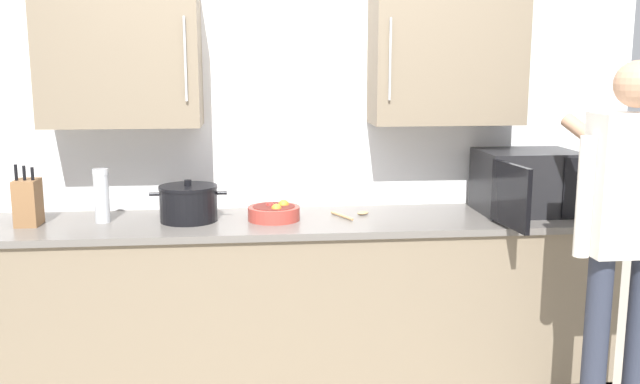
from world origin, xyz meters
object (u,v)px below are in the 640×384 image
Objects in this scene: microwave_oven at (523,182)px; stock_pot at (189,203)px; thermos_flask at (102,196)px; person_figure at (625,223)px; fruit_bowl at (274,212)px; wooden_spoon at (353,214)px; knife_block at (28,202)px.

microwave_oven is 1.77m from stock_pot.
person_figure is at bearing -17.40° from thermos_flask.
thermos_flask is 0.44m from stock_pot.
person_figure is at bearing -25.30° from fruit_bowl.
wooden_spoon is at bearing 179.35° from microwave_oven.
wooden_spoon is at bearing 1.50° from knife_block.
fruit_bowl is at bearing -178.33° from microwave_oven.
wooden_spoon is 1.32m from person_figure.
stock_pot is 0.22× the size of person_figure.
person_figure reaches higher than thermos_flask.
microwave_oven is 2.47× the size of knife_block.
stock_pot is (0.43, -0.01, -0.05)m from thermos_flask.
wooden_spoon is 0.67× the size of knife_block.
fruit_bowl is 1.66m from person_figure.
fruit_bowl is at bearing -0.29° from knife_block.
wooden_spoon is 1.30m from thermos_flask.
thermos_flask is 0.70× the size of stock_pot.
stock_pot is (-0.44, 0.02, 0.05)m from fruit_bowl.
person_figure is (1.08, -0.76, 0.10)m from wooden_spoon.
knife_block is at bearing -179.27° from microwave_oven.
thermos_flask is at bearing -179.86° from microwave_oven.
stock_pot is (-0.86, -0.03, 0.08)m from wooden_spoon.
fruit_bowl is 0.68× the size of stock_pot.
microwave_oven is 2.79× the size of thermos_flask.
wooden_spoon is 0.12× the size of person_figure.
knife_block is at bearing -178.85° from stock_pot.
fruit_bowl is (-1.34, -0.04, -0.13)m from microwave_oven.
person_figure is (1.94, -0.73, 0.02)m from stock_pot.
thermos_flask is (-2.21, -0.01, -0.03)m from microwave_oven.
stock_pot is (-1.77, -0.02, -0.08)m from microwave_oven.
wooden_spoon is 0.53× the size of stock_pot.
fruit_bowl is at bearing 154.70° from person_figure.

